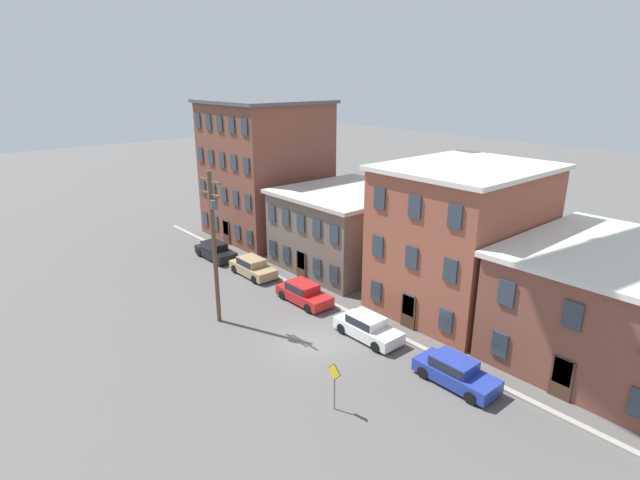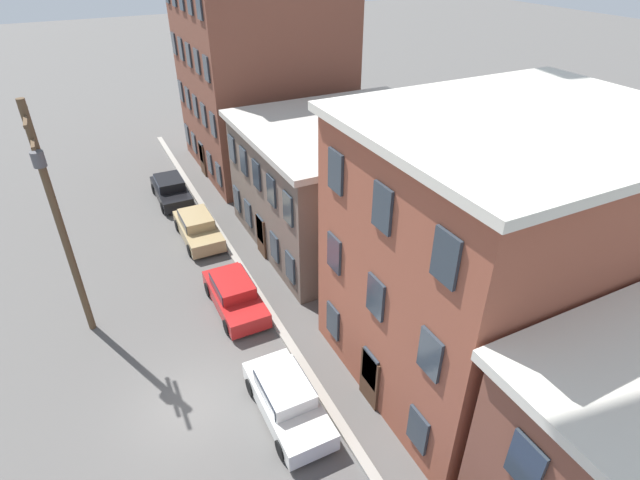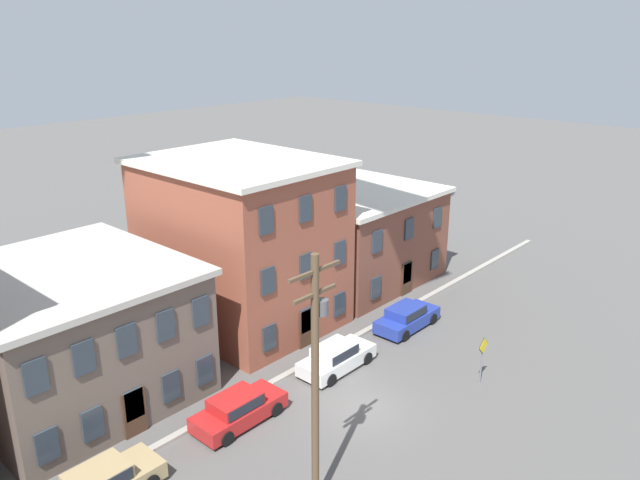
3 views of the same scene
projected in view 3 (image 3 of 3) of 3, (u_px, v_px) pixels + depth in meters
ground_plane at (361, 406)px, 29.20m from camera, size 200.00×200.00×0.00m
kerb_strip at (293, 371)px, 32.04m from camera, size 56.00×0.36×0.16m
apartment_midblock at (71, 332)px, 29.44m from camera, size 10.01×10.68×6.38m
apartment_far at (241, 242)px, 36.55m from camera, size 8.89×10.94×9.85m
apartment_annex at (338, 230)px, 44.37m from camera, size 10.66×12.41×6.39m
car_red at (238, 408)px, 27.77m from camera, size 4.40×1.92×1.43m
car_white at (336, 356)px, 32.17m from camera, size 4.40×1.92×1.43m
car_blue at (407, 317)px, 36.61m from camera, size 4.40×1.92×1.43m
caution_sign at (483, 353)px, 30.59m from camera, size 0.90×0.08×2.54m
utility_pole at (316, 372)px, 21.46m from camera, size 2.40×0.44×9.93m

